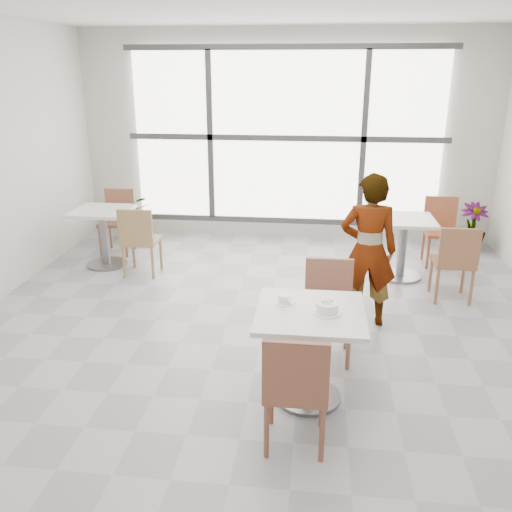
# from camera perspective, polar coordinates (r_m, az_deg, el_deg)

# --- Properties ---
(floor) EXTENTS (7.00, 7.00, 0.00)m
(floor) POSITION_cam_1_polar(r_m,az_deg,el_deg) (5.02, 0.40, -9.69)
(floor) COLOR #9E9EA5
(floor) RESTS_ON ground
(wall_back) EXTENTS (6.00, 0.00, 6.00)m
(wall_back) POSITION_cam_1_polar(r_m,az_deg,el_deg) (7.94, 3.23, 12.50)
(wall_back) COLOR silver
(wall_back) RESTS_ON ground
(window) EXTENTS (4.60, 0.07, 2.52)m
(window) POSITION_cam_1_polar(r_m,az_deg,el_deg) (7.88, 3.20, 12.45)
(window) COLOR white
(window) RESTS_ON ground
(main_table) EXTENTS (0.80, 0.80, 0.75)m
(main_table) POSITION_cam_1_polar(r_m,az_deg,el_deg) (4.09, 5.72, -8.69)
(main_table) COLOR silver
(main_table) RESTS_ON ground
(chair_near) EXTENTS (0.42, 0.42, 0.87)m
(chair_near) POSITION_cam_1_polar(r_m,az_deg,el_deg) (3.57, 4.26, -13.54)
(chair_near) COLOR brown
(chair_near) RESTS_ON ground
(chair_far) EXTENTS (0.42, 0.42, 0.87)m
(chair_far) POSITION_cam_1_polar(r_m,az_deg,el_deg) (4.75, 7.70, -4.89)
(chair_far) COLOR #975F4A
(chair_far) RESTS_ON ground
(oatmeal_bowl) EXTENTS (0.21, 0.21, 0.10)m
(oatmeal_bowl) POSITION_cam_1_polar(r_m,az_deg,el_deg) (3.94, 7.59, -5.48)
(oatmeal_bowl) COLOR white
(oatmeal_bowl) RESTS_ON main_table
(coffee_cup) EXTENTS (0.16, 0.13, 0.07)m
(coffee_cup) POSITION_cam_1_polar(r_m,az_deg,el_deg) (4.07, 2.98, -4.69)
(coffee_cup) COLOR white
(coffee_cup) RESTS_ON main_table
(person) EXTENTS (0.56, 0.37, 1.53)m
(person) POSITION_cam_1_polar(r_m,az_deg,el_deg) (5.31, 11.86, 0.56)
(person) COLOR black
(person) RESTS_ON ground
(bg_table_left) EXTENTS (0.70, 0.70, 0.75)m
(bg_table_left) POSITION_cam_1_polar(r_m,az_deg,el_deg) (7.15, -15.93, 2.74)
(bg_table_left) COLOR silver
(bg_table_left) RESTS_ON ground
(bg_table_right) EXTENTS (0.70, 0.70, 0.75)m
(bg_table_right) POSITION_cam_1_polar(r_m,az_deg,el_deg) (6.72, 15.37, 1.73)
(bg_table_right) COLOR white
(bg_table_right) RESTS_ON ground
(bg_chair_left_near) EXTENTS (0.42, 0.42, 0.87)m
(bg_chair_left_near) POSITION_cam_1_polar(r_m,az_deg,el_deg) (6.67, -12.36, 1.97)
(bg_chair_left_near) COLOR #A48152
(bg_chair_left_near) RESTS_ON ground
(bg_chair_left_far) EXTENTS (0.42, 0.42, 0.87)m
(bg_chair_left_far) POSITION_cam_1_polar(r_m,az_deg,el_deg) (7.69, -14.44, 4.11)
(bg_chair_left_far) COLOR brown
(bg_chair_left_far) RESTS_ON ground
(bg_chair_right_near) EXTENTS (0.42, 0.42, 0.87)m
(bg_chair_right_near) POSITION_cam_1_polar(r_m,az_deg,el_deg) (6.16, 20.46, -0.26)
(bg_chair_right_near) COLOR #9A6242
(bg_chair_right_near) RESTS_ON ground
(bg_chair_right_far) EXTENTS (0.42, 0.42, 0.87)m
(bg_chair_right_far) POSITION_cam_1_polar(r_m,az_deg,el_deg) (7.39, 19.09, 3.03)
(bg_chair_right_far) COLOR #A25636
(bg_chair_right_far) RESTS_ON ground
(plant_left) EXTENTS (0.74, 0.68, 0.69)m
(plant_left) POSITION_cam_1_polar(r_m,az_deg,el_deg) (8.22, -13.24, 4.06)
(plant_left) COLOR #508B4F
(plant_left) RESTS_ON ground
(plant_right) EXTENTS (0.39, 0.39, 0.68)m
(plant_right) POSITION_cam_1_polar(r_m,az_deg,el_deg) (8.08, 22.02, 2.85)
(plant_right) COLOR #517F37
(plant_right) RESTS_ON ground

